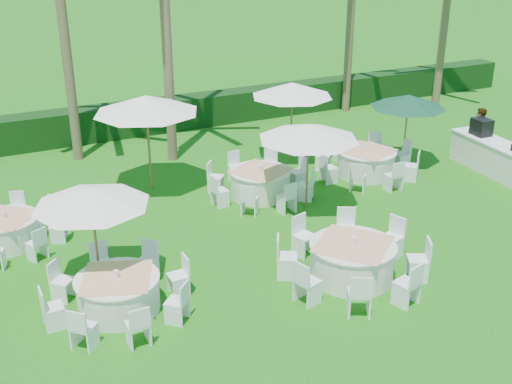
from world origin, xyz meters
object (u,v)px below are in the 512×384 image
umbrella_d (292,90)px  staff_person (477,133)px  banquet_table_a (118,293)px  umbrella_green (408,101)px  buffet_table (506,161)px  banquet_table_b (352,260)px  umbrella_c (146,104)px  banquet_table_e (260,182)px  umbrella_b (309,132)px  banquet_table_f (366,162)px  umbrella_a (91,196)px  banquet_table_d (7,230)px

umbrella_d → staff_person: (5.71, -2.66, -1.53)m
banquet_table_a → staff_person: staff_person is taller
umbrella_green → buffet_table: 3.57m
banquet_table_b → umbrella_c: bearing=110.1°
banquet_table_e → staff_person: bearing=-2.5°
banquet_table_e → umbrella_green: size_ratio=1.29×
buffet_table → banquet_table_a: bearing=-171.2°
umbrella_b → banquet_table_f: bearing=24.8°
banquet_table_f → staff_person: bearing=-4.8°
umbrella_c → banquet_table_f: bearing=-15.8°
umbrella_c → buffet_table: size_ratio=0.69×
banquet_table_f → umbrella_a: size_ratio=1.28×
staff_person → banquet_table_a: bearing=-5.2°
banquet_table_a → banquet_table_e: bearing=37.6°
banquet_table_e → banquet_table_b: bearing=-92.2°
umbrella_c → umbrella_green: (8.15, -1.64, -0.48)m
banquet_table_d → umbrella_d: umbrella_d is taller
umbrella_c → umbrella_d: size_ratio=1.14×
banquet_table_f → umbrella_d: size_ratio=1.20×
umbrella_a → umbrella_c: size_ratio=0.82×
banquet_table_e → umbrella_d: (2.29, 2.31, 2.00)m
banquet_table_e → banquet_table_f: banquet_table_f is taller
banquet_table_a → umbrella_c: umbrella_c is taller
banquet_table_a → buffet_table: bearing=8.8°
buffet_table → umbrella_b: bearing=173.8°
banquet_table_a → banquet_table_d: banquet_table_a is taller
banquet_table_f → umbrella_a: (-9.22, -2.96, 1.74)m
banquet_table_f → staff_person: 4.27m
buffet_table → staff_person: (0.43, 1.75, 0.34)m
banquet_table_a → umbrella_b: umbrella_b is taller
banquet_table_b → banquet_table_e: 5.13m
banquet_table_b → banquet_table_d: 8.61m
banquet_table_b → staff_person: bearing=30.3°
umbrella_a → umbrella_b: (6.24, 1.58, 0.10)m
banquet_table_e → buffet_table: 7.85m
staff_person → banquet_table_f: bearing=-25.8°
staff_person → buffet_table: bearing=55.2°
staff_person → banquet_table_e: bearing=-23.4°
umbrella_b → staff_person: (7.21, 1.02, -1.38)m
banquet_table_f → umbrella_d: 3.38m
banquet_table_a → banquet_table_f: banquet_table_f is taller
banquet_table_b → umbrella_a: 5.95m
umbrella_c → staff_person: 11.12m
umbrella_b → umbrella_green: bearing=19.0°
banquet_table_d → umbrella_a: (1.63, -2.97, 1.79)m
banquet_table_b → umbrella_green: (5.59, 5.35, 1.72)m
banquet_table_a → staff_person: (13.32, 3.76, 0.48)m
banquet_table_f → banquet_table_d: bearing=179.9°
banquet_table_b → buffet_table: size_ratio=0.76×
umbrella_a → umbrella_b: 6.44m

